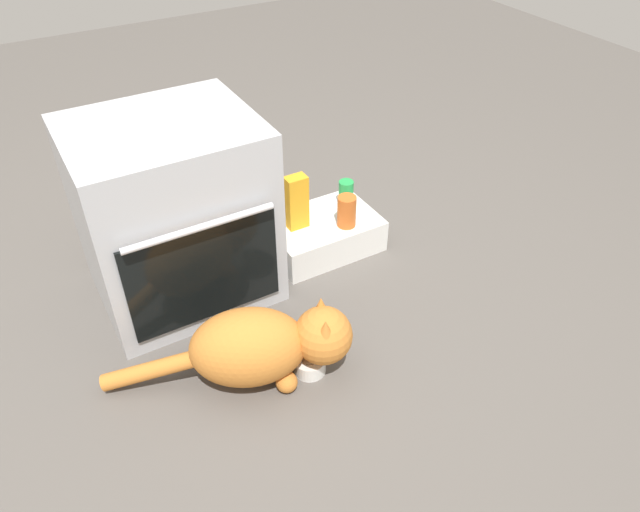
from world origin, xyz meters
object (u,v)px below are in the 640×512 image
food_bowl (310,364)px  soda_can (346,193)px  sauce_jar (347,211)px  pantry_cabinet (322,233)px  oven (174,214)px  cat (263,345)px  juice_carton (296,202)px

food_bowl → soda_can: size_ratio=0.95×
food_bowl → sauce_jar: (0.47, 0.52, 0.18)m
pantry_cabinet → food_bowl: 0.72m
oven → sauce_jar: 0.72m
food_bowl → soda_can: 0.87m
cat → soda_can: (0.70, 0.59, 0.06)m
food_bowl → sauce_jar: sauce_jar is taller
cat → juice_carton: size_ratio=3.39×
oven → soda_can: 0.79m
pantry_cabinet → sauce_jar: sauce_jar is taller
cat → juice_carton: 0.71m
juice_carton → sauce_jar: juice_carton is taller
oven → sauce_jar: bearing=-10.6°
cat → soda_can: cat is taller
pantry_cabinet → soda_can: soda_can is taller
pantry_cabinet → food_bowl: pantry_cabinet is taller
pantry_cabinet → cat: 0.77m
pantry_cabinet → cat: bearing=-135.2°
oven → cat: (0.07, -0.59, -0.21)m
food_bowl → juice_carton: (0.29, 0.62, 0.23)m
soda_can → sauce_jar: 0.16m
pantry_cabinet → juice_carton: (-0.12, 0.02, 0.19)m
cat → soda_can: bearing=62.8°
pantry_cabinet → food_bowl: bearing=-123.7°
juice_carton → soda_can: size_ratio=2.00×
food_bowl → soda_can: bearing=49.8°
food_bowl → sauce_jar: size_ratio=0.81×
juice_carton → sauce_jar: (0.19, -0.10, -0.05)m
pantry_cabinet → soda_can: size_ratio=3.96×
oven → pantry_cabinet: (0.62, -0.04, -0.29)m
food_bowl → sauce_jar: bearing=47.7°
pantry_cabinet → cat: size_ratio=0.58×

